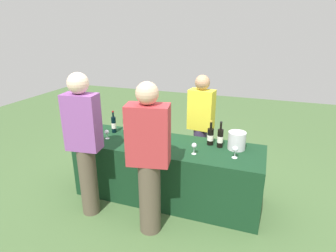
% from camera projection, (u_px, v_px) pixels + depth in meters
% --- Properties ---
extents(ground_plane, '(12.00, 12.00, 0.00)m').
position_uv_depth(ground_plane, '(168.00, 196.00, 3.84)').
color(ground_plane, '#476638').
extents(tasting_table, '(2.40, 0.78, 0.76)m').
position_uv_depth(tasting_table, '(168.00, 171.00, 3.71)').
color(tasting_table, '#14381E').
rests_on(tasting_table, ground_plane).
extents(wine_bottle_0, '(0.07, 0.07, 0.32)m').
position_uv_depth(wine_bottle_0, '(114.00, 124.00, 3.95)').
color(wine_bottle_0, black).
rests_on(wine_bottle_0, tasting_table).
extents(wine_bottle_1, '(0.07, 0.07, 0.32)m').
position_uv_depth(wine_bottle_1, '(126.00, 126.00, 3.91)').
color(wine_bottle_1, black).
rests_on(wine_bottle_1, tasting_table).
extents(wine_bottle_2, '(0.07, 0.07, 0.29)m').
position_uv_depth(wine_bottle_2, '(142.00, 128.00, 3.83)').
color(wine_bottle_2, black).
rests_on(wine_bottle_2, tasting_table).
extents(wine_bottle_3, '(0.07, 0.07, 0.30)m').
position_uv_depth(wine_bottle_3, '(152.00, 132.00, 3.70)').
color(wine_bottle_3, black).
rests_on(wine_bottle_3, tasting_table).
extents(wine_bottle_4, '(0.08, 0.08, 0.32)m').
position_uv_depth(wine_bottle_4, '(210.00, 136.00, 3.54)').
color(wine_bottle_4, black).
rests_on(wine_bottle_4, tasting_table).
extents(wine_bottle_5, '(0.07, 0.07, 0.34)m').
position_uv_depth(wine_bottle_5, '(220.00, 138.00, 3.47)').
color(wine_bottle_5, black).
rests_on(wine_bottle_5, tasting_table).
extents(wine_glass_0, '(0.06, 0.06, 0.13)m').
position_uv_depth(wine_glass_0, '(107.00, 132.00, 3.73)').
color(wine_glass_0, silver).
rests_on(wine_glass_0, tasting_table).
extents(wine_glass_1, '(0.06, 0.06, 0.13)m').
position_uv_depth(wine_glass_1, '(143.00, 137.00, 3.55)').
color(wine_glass_1, silver).
rests_on(wine_glass_1, tasting_table).
extents(wine_glass_2, '(0.06, 0.06, 0.13)m').
position_uv_depth(wine_glass_2, '(155.00, 141.00, 3.47)').
color(wine_glass_2, silver).
rests_on(wine_glass_2, tasting_table).
extents(wine_glass_3, '(0.06, 0.06, 0.14)m').
position_uv_depth(wine_glass_3, '(194.00, 146.00, 3.28)').
color(wine_glass_3, silver).
rests_on(wine_glass_3, tasting_table).
extents(wine_glass_4, '(0.07, 0.07, 0.15)m').
position_uv_depth(wine_glass_4, '(235.00, 149.00, 3.19)').
color(wine_glass_4, silver).
rests_on(wine_glass_4, tasting_table).
extents(ice_bucket, '(0.22, 0.22, 0.22)m').
position_uv_depth(ice_bucket, '(237.00, 141.00, 3.42)').
color(ice_bucket, silver).
rests_on(ice_bucket, tasting_table).
extents(server_pouring, '(0.38, 0.24, 1.56)m').
position_uv_depth(server_pouring, '(201.00, 124.00, 4.07)').
color(server_pouring, '#3F3351').
rests_on(server_pouring, ground_plane).
extents(guest_0, '(0.40, 0.26, 1.74)m').
position_uv_depth(guest_0, '(84.00, 141.00, 3.20)').
color(guest_0, brown).
rests_on(guest_0, ground_plane).
extents(guest_1, '(0.47, 0.32, 1.70)m').
position_uv_depth(guest_1, '(149.00, 157.00, 2.91)').
color(guest_1, brown).
rests_on(guest_1, ground_plane).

